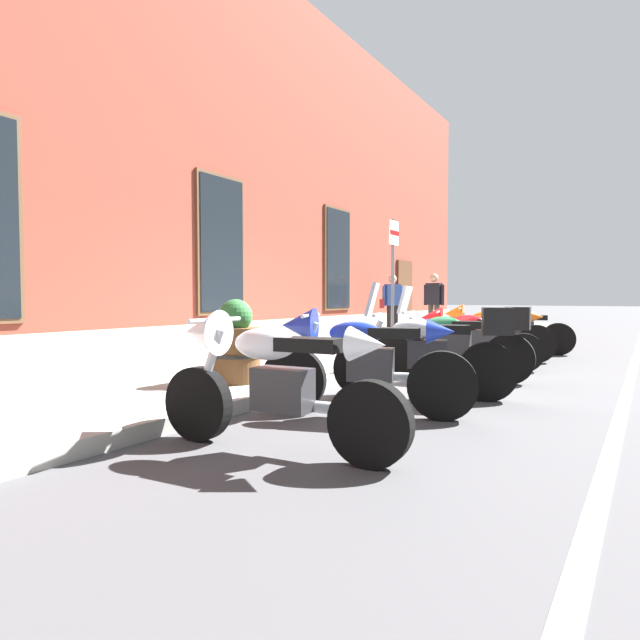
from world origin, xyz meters
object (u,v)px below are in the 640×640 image
(motorcycle_orange_sport, at_px, (488,330))
(barrel_planter, at_px, (236,347))
(pedestrian_dark_jacket, at_px, (434,301))
(parking_sign, at_px, (393,266))
(motorcycle_green_touring, at_px, (459,341))
(pedestrian_blue_top, at_px, (392,302))
(motorcycle_silver_touring, at_px, (433,350))
(motorcycle_blue_sport, at_px, (357,357))
(motorcycle_red_sport, at_px, (469,335))
(motorcycle_yellow_naked, at_px, (519,331))
(motorcycle_white_sport, at_px, (267,375))

(motorcycle_orange_sport, height_order, barrel_planter, barrel_planter)
(pedestrian_dark_jacket, relative_size, parking_sign, 0.67)
(motorcycle_green_touring, height_order, pedestrian_blue_top, pedestrian_blue_top)
(motorcycle_silver_touring, xyz_separation_m, pedestrian_blue_top, (7.13, 3.71, 0.48))
(motorcycle_blue_sport, xyz_separation_m, motorcycle_orange_sport, (5.24, 0.09, -0.01))
(motorcycle_red_sport, distance_m, motorcycle_yellow_naked, 2.89)
(motorcycle_orange_sport, height_order, pedestrian_blue_top, pedestrian_blue_top)
(motorcycle_red_sport, xyz_separation_m, pedestrian_blue_top, (4.45, 3.35, 0.49))
(motorcycle_white_sport, height_order, barrel_planter, barrel_planter)
(motorcycle_blue_sport, height_order, motorcycle_green_touring, motorcycle_green_touring)
(motorcycle_orange_sport, bearing_deg, motorcycle_red_sport, -177.88)
(motorcycle_orange_sport, distance_m, pedestrian_blue_top, 4.56)
(motorcycle_blue_sport, bearing_deg, motorcycle_yellow_naked, -1.08)
(motorcycle_red_sport, bearing_deg, motorcycle_orange_sport, 2.12)
(motorcycle_yellow_naked, bearing_deg, motorcycle_orange_sport, 171.79)
(motorcycle_yellow_naked, bearing_deg, parking_sign, 142.23)
(motorcycle_yellow_naked, bearing_deg, barrel_planter, 163.73)
(motorcycle_orange_sport, relative_size, motorcycle_yellow_naked, 1.03)
(pedestrian_blue_top, bearing_deg, motorcycle_orange_sport, -133.28)
(pedestrian_blue_top, xyz_separation_m, parking_sign, (-3.85, -1.75, 0.69))
(motorcycle_red_sport, relative_size, pedestrian_dark_jacket, 1.25)
(motorcycle_white_sport, distance_m, motorcycle_yellow_naked, 8.21)
(motorcycle_silver_touring, relative_size, motorcycle_yellow_naked, 0.96)
(pedestrian_dark_jacket, bearing_deg, motorcycle_blue_sport, -164.53)
(pedestrian_dark_jacket, distance_m, parking_sign, 4.72)
(motorcycle_green_touring, xyz_separation_m, pedestrian_blue_top, (5.68, 3.56, 0.49))
(motorcycle_yellow_naked, relative_size, pedestrian_dark_jacket, 1.27)
(motorcycle_red_sport, relative_size, parking_sign, 0.84)
(motorcycle_green_touring, distance_m, pedestrian_blue_top, 6.72)
(parking_sign, height_order, barrel_planter, parking_sign)
(motorcycle_green_touring, relative_size, barrel_planter, 2.24)
(motorcycle_green_touring, xyz_separation_m, pedestrian_dark_jacket, (6.42, 2.68, 0.52))
(pedestrian_blue_top, bearing_deg, barrel_planter, -168.70)
(pedestrian_dark_jacket, bearing_deg, motorcycle_white_sport, -166.60)
(motorcycle_blue_sport, distance_m, barrel_planter, 1.79)
(motorcycle_silver_touring, distance_m, parking_sign, 3.99)
(motorcycle_silver_touring, height_order, motorcycle_yellow_naked, motorcycle_silver_touring)
(motorcycle_blue_sport, xyz_separation_m, motorcycle_silver_touring, (1.22, -0.32, -0.02))
(barrel_planter, bearing_deg, motorcycle_yellow_naked, -16.27)
(motorcycle_white_sport, bearing_deg, barrel_planter, 46.38)
(pedestrian_dark_jacket, bearing_deg, pedestrian_blue_top, 130.07)
(motorcycle_silver_touring, distance_m, motorcycle_yellow_naked, 5.56)
(motorcycle_blue_sport, xyz_separation_m, pedestrian_dark_jacket, (9.08, 2.51, 0.49))
(parking_sign, bearing_deg, motorcycle_silver_touring, -149.01)
(motorcycle_green_touring, bearing_deg, pedestrian_blue_top, 32.09)
(motorcycle_green_touring, height_order, motorcycle_red_sport, motorcycle_green_touring)
(motorcycle_silver_touring, relative_size, motorcycle_orange_sport, 0.94)
(motorcycle_orange_sport, xyz_separation_m, barrel_planter, (-4.98, 1.68, 0.01))
(motorcycle_yellow_naked, height_order, pedestrian_dark_jacket, pedestrian_dark_jacket)
(motorcycle_white_sport, distance_m, motorcycle_green_touring, 4.10)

